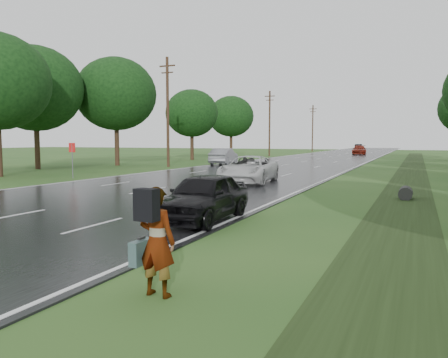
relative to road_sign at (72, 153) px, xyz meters
name	(u,v)px	position (x,y,z in m)	size (l,w,h in m)	color
ground	(7,218)	(8.50, -12.00, -1.64)	(220.00, 220.00, 0.00)	#274E1C
road	(314,160)	(8.50, 33.00, -1.62)	(14.00, 180.00, 0.04)	black
edge_stripe_east	(371,161)	(15.25, 33.00, -1.60)	(0.12, 180.00, 0.01)	silver
edge_stripe_west	(263,159)	(1.75, 33.00, -1.60)	(0.12, 180.00, 0.01)	silver
center_line	(314,159)	(8.50, 33.00, -1.60)	(0.12, 180.00, 0.01)	silver
drainage_ditch	(409,181)	(20.00, 6.71, -1.61)	(2.20, 120.00, 0.56)	black
road_sign	(72,153)	(0.00, 0.00, 0.00)	(0.50, 0.06, 2.30)	slate
utility_pole_mid	(168,110)	(-0.70, 13.00, 3.55)	(1.60, 0.26, 10.00)	#362116
utility_pole_far	(270,122)	(-0.70, 43.00, 3.55)	(1.60, 0.26, 10.00)	#362116
utility_pole_distant	(313,128)	(-0.70, 73.00, 3.55)	(1.60, 0.26, 10.00)	#362116
tree_west_c	(116,94)	(-6.50, 13.00, 5.27)	(7.80, 7.80, 10.43)	#362116
tree_west_d	(192,113)	(-5.70, 27.00, 4.18)	(6.60, 6.60, 8.80)	#362116
tree_west_e	(35,89)	(-9.50, 6.00, 5.19)	(8.00, 8.00, 10.44)	#362116
tree_west_f	(231,116)	(-6.30, 41.00, 4.49)	(7.00, 7.00, 9.29)	#362116
pedestrian	(155,240)	(16.68, -16.01, -0.73)	(0.79, 0.73, 1.76)	#A5998C
white_pickup	(249,169)	(11.54, 1.73, -0.83)	(2.55, 5.54, 1.54)	silver
dark_sedan	(203,197)	(14.50, -10.00, -0.87)	(1.72, 4.27, 1.46)	black
silver_sedan	(224,156)	(2.70, 18.00, -0.79)	(1.73, 4.95, 1.63)	gray
far_car_red	(359,150)	(11.31, 54.95, -0.82)	(2.19, 5.39, 1.56)	#67160B
far_car_dark	(359,147)	(7.50, 85.76, -0.86)	(1.58, 4.53, 1.49)	black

